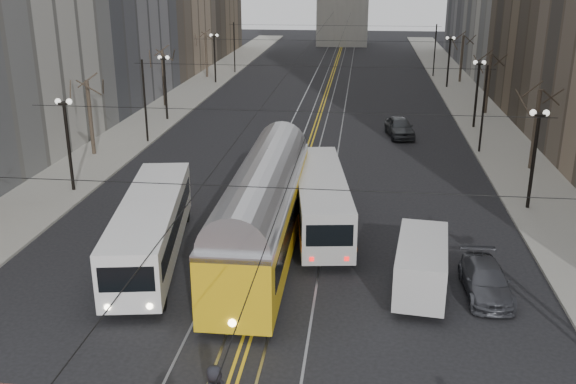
% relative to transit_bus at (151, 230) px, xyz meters
% --- Properties ---
extents(ground, '(260.00, 260.00, 0.00)m').
position_rel_transit_bus_xyz_m(ground, '(5.68, -9.00, -1.51)').
color(ground, black).
rests_on(ground, ground).
extents(sidewalk_left, '(5.00, 140.00, 0.15)m').
position_rel_transit_bus_xyz_m(sidewalk_left, '(-9.32, 36.00, -1.44)').
color(sidewalk_left, gray).
rests_on(sidewalk_left, ground).
extents(sidewalk_right, '(5.00, 140.00, 0.15)m').
position_rel_transit_bus_xyz_m(sidewalk_right, '(20.68, 36.00, -1.44)').
color(sidewalk_right, gray).
rests_on(sidewalk_right, ground).
extents(streetcar_rails, '(4.80, 130.00, 0.02)m').
position_rel_transit_bus_xyz_m(streetcar_rails, '(5.68, 36.00, -1.51)').
color(streetcar_rails, gray).
rests_on(streetcar_rails, ground).
extents(centre_lines, '(0.42, 130.00, 0.01)m').
position_rel_transit_bus_xyz_m(centre_lines, '(5.68, 36.00, -1.50)').
color(centre_lines, gold).
rests_on(centre_lines, ground).
extents(lamp_posts, '(27.60, 57.20, 5.60)m').
position_rel_transit_bus_xyz_m(lamp_posts, '(5.68, 19.75, 1.29)').
color(lamp_posts, black).
rests_on(lamp_posts, ground).
extents(street_trees, '(31.68, 53.28, 5.60)m').
position_rel_transit_bus_xyz_m(street_trees, '(5.68, 26.25, 1.29)').
color(street_trees, '#382D23').
rests_on(street_trees, ground).
extents(trolley_wires, '(25.96, 120.00, 6.60)m').
position_rel_transit_bus_xyz_m(trolley_wires, '(5.68, 25.83, 2.26)').
color(trolley_wires, black).
rests_on(trolley_wires, ground).
extents(transit_bus, '(4.47, 12.34, 3.02)m').
position_rel_transit_bus_xyz_m(transit_bus, '(0.00, 0.00, 0.00)').
color(transit_bus, white).
rests_on(transit_bus, ground).
extents(streetcar, '(3.04, 15.88, 3.74)m').
position_rel_transit_bus_xyz_m(streetcar, '(5.18, 1.18, 0.36)').
color(streetcar, gold).
rests_on(streetcar, ground).
extents(rear_bus, '(4.00, 11.57, 2.96)m').
position_rel_transit_bus_xyz_m(rear_bus, '(7.67, 4.89, -0.03)').
color(rear_bus, '#BBBBBB').
rests_on(rear_bus, ground).
extents(cargo_van, '(2.63, 5.49, 2.34)m').
position_rel_transit_bus_xyz_m(cargo_van, '(12.42, -1.92, -0.34)').
color(cargo_van, silver).
rests_on(cargo_van, ground).
extents(sedan_grey, '(2.62, 5.00, 1.62)m').
position_rel_transit_bus_xyz_m(sedan_grey, '(12.82, 25.44, -0.70)').
color(sedan_grey, '#393C40').
rests_on(sedan_grey, ground).
extents(sedan_parked, '(1.92, 4.56, 1.31)m').
position_rel_transit_bus_xyz_m(sedan_parked, '(15.18, -1.69, -0.85)').
color(sedan_parked, '#3F4147').
rests_on(sedan_parked, ground).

